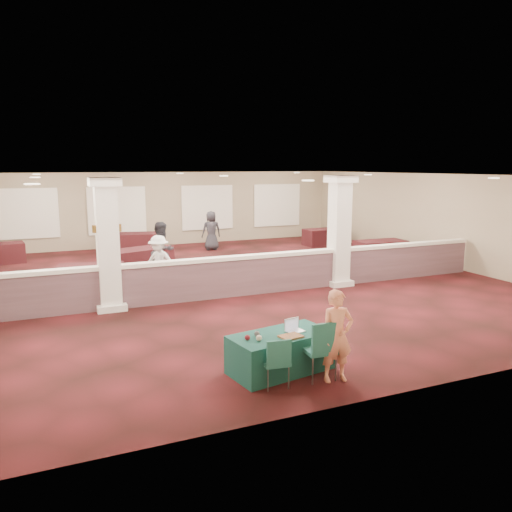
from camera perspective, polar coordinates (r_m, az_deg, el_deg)
name	(u,v)px	position (r m, az deg, el deg)	size (l,w,h in m)	color
ground	(225,283)	(15.01, -3.55, -3.12)	(16.00, 16.00, 0.00)	#421014
wall_back	(164,209)	(22.38, -10.51, 5.31)	(16.00, 0.04, 3.20)	gray
wall_front	(404,293)	(7.77, 16.55, -4.11)	(16.00, 0.04, 3.20)	gray
wall_right	(436,219)	(18.93, 19.91, 3.99)	(0.04, 16.00, 3.20)	gray
ceiling	(224,175)	(14.60, -3.69, 9.19)	(16.00, 16.00, 0.02)	white
partition_wall	(243,275)	(13.51, -1.45, -2.14)	(15.60, 0.28, 1.10)	#4E343A
column_left	(108,243)	(12.48, -16.59, 1.39)	(0.72, 0.72, 3.20)	white
column_right	(339,230)	(14.68, 9.50, 2.96)	(0.72, 0.72, 3.20)	white
sconce_left	(95,229)	(12.40, -17.96, 2.96)	(0.12, 0.12, 0.18)	brown
sconce_right	(119,228)	(12.46, -15.39, 3.13)	(0.12, 0.12, 0.18)	brown
near_table	(280,352)	(8.68, 2.81, -10.95)	(1.73, 0.86, 0.66)	#103C3C
conf_chair_main	(322,345)	(8.30, 7.52, -10.08)	(0.54, 0.54, 1.01)	#1F5B5B
conf_chair_side	(277,359)	(8.00, 2.38, -11.65)	(0.46, 0.46, 0.83)	#1F5B5B
woman	(337,336)	(8.27, 9.24, -9.01)	(0.55, 0.37, 1.52)	#F7886B
far_table_front_left	(91,277)	(14.87, -18.38, -2.33)	(1.78, 0.89, 0.72)	black
far_table_front_center	(141,260)	(16.91, -12.96, -0.47)	(1.95, 0.97, 0.79)	black
far_table_front_right	(380,251)	(19.01, 14.00, 0.61)	(1.87, 0.93, 0.76)	black
far_table_back_center	(132,243)	(20.74, -14.01, 1.45)	(1.96, 0.98, 0.79)	black
far_table_back_right	(324,237)	(22.30, 7.80, 2.17)	(1.79, 0.89, 0.73)	black
attendee_a	(163,252)	(15.22, -10.62, 0.44)	(0.88, 0.49, 1.83)	black
attendee_b	(159,263)	(14.32, -11.03, -0.76)	(0.99, 0.46, 1.55)	silver
attendee_c	(338,232)	(21.14, 9.33, 2.76)	(0.88, 0.42, 1.51)	black
attendee_d	(211,231)	(20.84, -5.13, 2.91)	(0.80, 0.43, 1.63)	black
laptop_base	(295,331)	(8.68, 4.49, -8.57)	(0.30, 0.21, 0.02)	silver
laptop_screen	(291,324)	(8.73, 4.08, -7.72)	(0.30, 0.01, 0.20)	silver
screen_glow	(292,324)	(8.72, 4.10, -7.81)	(0.27, 0.00, 0.17)	#B0B8D3
knitting	(291,336)	(8.41, 4.01, -9.15)	(0.36, 0.27, 0.03)	#BE641E
yarn_cream	(259,338)	(8.21, 0.34, -9.36)	(0.10, 0.10, 0.10)	beige
yarn_red	(247,337)	(8.25, -0.99, -9.30)	(0.09, 0.09, 0.09)	maroon
yarn_grey	(257,334)	(8.41, 0.11, -8.88)	(0.09, 0.09, 0.09)	#4F5054
scissors	(317,331)	(8.72, 7.02, -8.55)	(0.11, 0.03, 0.01)	red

